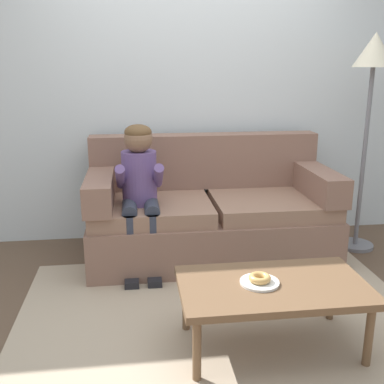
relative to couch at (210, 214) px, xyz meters
The scene contains 10 objects.
ground 0.92m from the couch, 96.53° to the right, with size 10.00×10.00×0.00m, color brown.
wall_back 1.19m from the couch, 100.01° to the left, with size 8.00×0.10×2.80m, color silver.
area_rug 1.15m from the couch, 95.06° to the right, with size 2.50×2.00×0.01m, color tan.
couch is the anchor object (origin of this frame).
coffee_table 1.34m from the couch, 84.87° to the right, with size 1.01×0.58×0.39m.
person_child 0.68m from the couch, 159.61° to the right, with size 0.34×0.58×1.10m.
plate 1.33m from the couch, 88.03° to the right, with size 0.21×0.21×0.01m, color white.
donut 1.33m from the couch, 88.03° to the right, with size 0.12×0.12×0.04m, color tan.
toy_controller 0.91m from the couch, 61.19° to the right, with size 0.23×0.09×0.05m.
floor_lamp 1.68m from the couch, ahead, with size 0.32×0.32×1.76m.
Camera 1 is at (-0.50, -2.63, 1.51)m, focal length 42.86 mm.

